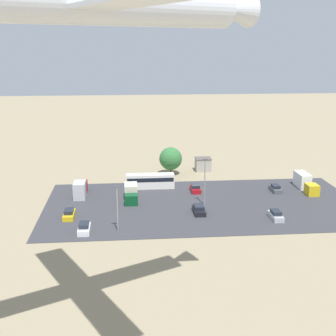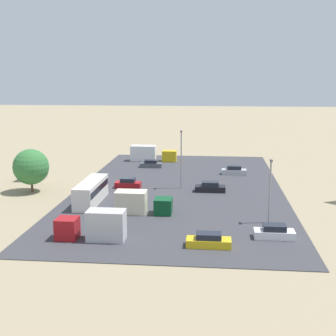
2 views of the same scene
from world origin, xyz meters
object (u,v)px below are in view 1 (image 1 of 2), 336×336
object	(u,v)px
bus	(150,181)
parked_car_5	(69,214)
parked_car_2	(84,228)
parked_truck_1	(305,183)
parked_truck_2	(131,193)
parked_car_3	(195,189)
parked_car_0	(275,189)
parked_car_1	(199,210)
parked_car_4	(276,215)
parked_truck_0	(80,189)
airplane	(98,3)
shed_building	(203,164)

from	to	relation	value
bus	parked_car_5	xyz separation A→B (m)	(15.36, 16.45, -1.05)
parked_car_2	parked_truck_1	size ratio (longest dim) A/B	0.46
bus	parked_truck_2	bearing A→B (deg)	-29.21
parked_car_3	parked_car_0	bearing A→B (deg)	175.27
parked_car_2	parked_car_3	world-z (taller)	parked_car_3
parked_car_1	parked_car_4	bearing A→B (deg)	-17.42
bus	parked_car_5	distance (m)	22.53
parked_truck_0	parked_truck_1	size ratio (longest dim) A/B	0.79
parked_car_3	parked_truck_1	world-z (taller)	parked_truck_1
parked_car_0	parked_car_3	xyz separation A→B (m)	(16.76, -1.39, 0.04)
parked_truck_0	airplane	size ratio (longest dim) A/B	0.25
parked_car_1	parked_car_5	xyz separation A→B (m)	(23.40, 0.08, -0.03)
parked_car_1	parked_truck_1	bearing A→B (deg)	26.83
parked_car_1	parked_truck_0	world-z (taller)	parked_truck_0
parked_car_5	parked_truck_2	bearing A→B (deg)	38.68
parked_car_5	parked_car_3	bearing A→B (deg)	27.79
parked_car_1	parked_car_2	xyz separation A→B (m)	(20.16, 7.13, 0.01)
parked_car_2	parked_truck_2	xyz separation A→B (m)	(-7.91, -15.99, 0.67)
parked_car_3	parked_car_5	xyz separation A→B (m)	(24.67, 13.00, -0.04)
parked_car_0	parked_truck_0	xyz separation A→B (m)	(40.51, -0.57, 0.90)
parked_truck_0	parked_car_4	bearing A→B (deg)	-24.50
parked_car_3	parked_truck_1	distance (m)	23.46
parked_car_0	parked_car_4	xyz separation A→B (m)	(4.95, 15.64, 0.04)
parked_truck_1	parked_truck_2	xyz separation A→B (m)	(36.96, 3.65, -0.14)
parked_car_2	parked_truck_2	world-z (taller)	parked_truck_2
parked_car_3	airplane	xyz separation A→B (m)	(16.19, 52.53, 32.36)
parked_car_2	parked_car_5	world-z (taller)	parked_car_2
bus	parked_truck_2	distance (m)	8.62
bus	parked_truck_1	distance (m)	32.99
parked_car_5	parked_truck_2	xyz separation A→B (m)	(-11.16, -8.93, 0.70)
parked_car_1	airplane	world-z (taller)	airplane
parked_car_4	parked_car_5	distance (m)	36.70
parked_truck_1	parked_car_5	bearing A→B (deg)	14.65
bus	parked_truck_1	xyz separation A→B (m)	(-32.76, 3.87, -0.21)
parked_truck_0	parked_car_5	bearing A→B (deg)	-94.32
parked_car_4	parked_truck_0	world-z (taller)	parked_truck_0
parked_car_0	parked_car_1	size ratio (longest dim) A/B	0.90
parked_car_4	parked_truck_2	size ratio (longest dim) A/B	0.60
parked_car_2	parked_car_4	distance (m)	33.38
parked_car_0	parked_car_1	bearing A→B (deg)	-147.39
parked_car_4	parked_car_1	bearing A→B (deg)	-17.42
parked_car_1	shed_building	bearing A→B (deg)	79.30
parked_truck_2	airplane	world-z (taller)	airplane
parked_car_0	parked_car_2	xyz separation A→B (m)	(38.19, 18.67, 0.04)
parked_car_1	parked_car_4	world-z (taller)	parked_car_4
shed_building	parked_truck_2	distance (m)	27.51
parked_truck_2	airplane	size ratio (longest dim) A/B	0.24
parked_car_2	parked_truck_1	xyz separation A→B (m)	(-44.88, -19.63, 0.81)
parked_truck_0	parked_truck_2	world-z (taller)	parked_truck_0
parked_car_3	parked_car_5	distance (m)	27.89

